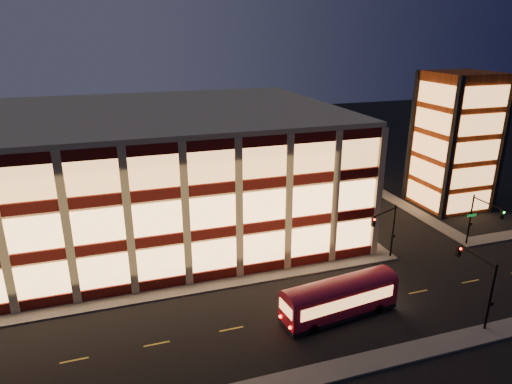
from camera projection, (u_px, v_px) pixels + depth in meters
name	position (u px, v px, depth m)	size (l,w,h in m)	color
ground	(171.00, 299.00, 41.31)	(200.00, 200.00, 0.00)	black
sidewalk_office_south	(137.00, 298.00, 41.30)	(54.00, 2.00, 0.15)	#514F4C
sidewalk_office_east	(320.00, 205.00, 63.25)	(2.00, 30.00, 0.15)	#514F4C
sidewalk_tower_south	(509.00, 235.00, 53.91)	(14.00, 2.00, 0.15)	#514F4C
sidewalk_tower_west	(388.00, 197.00, 66.48)	(2.00, 30.00, 0.15)	#514F4C
office_building	(122.00, 173.00, 53.18)	(50.45, 30.45, 14.50)	tan
stair_tower	(455.00, 141.00, 60.72)	(8.60, 8.60, 18.00)	#8C3814
traffic_signal_far	(386.00, 225.00, 46.66)	(3.79, 1.87, 6.00)	black
traffic_signal_right	(481.00, 215.00, 49.20)	(1.20, 4.37, 6.00)	black
traffic_signal_near	(479.00, 276.00, 36.94)	(0.32, 4.45, 6.00)	black
trolley_bus	(340.00, 296.00, 38.21)	(10.49, 3.77, 3.47)	maroon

